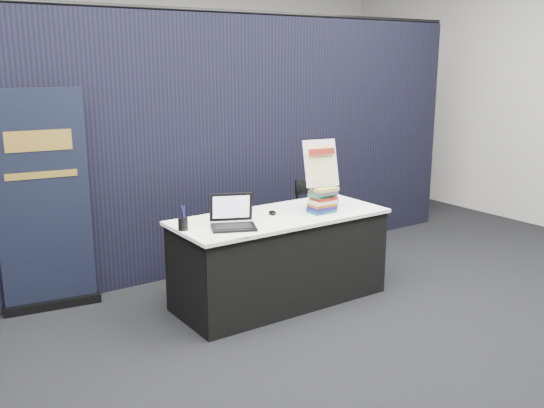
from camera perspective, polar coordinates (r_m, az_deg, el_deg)
The scene contains 15 objects.
floor at distance 4.82m, azimuth 4.57°, elevation -11.08°, with size 8.00×8.00×0.00m, color black.
wall_back at distance 7.90m, azimuth -14.11°, elevation 11.32°, with size 8.00×0.02×3.50m, color #BAB8B0.
drape_partition at distance 5.77m, azimuth -5.28°, elevation 5.48°, with size 6.00×0.08×2.40m, color black.
display_table at distance 5.09m, azimuth 0.75°, elevation -5.12°, with size 1.80×0.75×0.75m.
laptop at distance 4.61m, azimuth -3.93°, elevation -1.51°, with size 0.40×0.39×0.25m.
mouse at distance 4.99m, azimuth 0.03°, elevation -0.82°, with size 0.06×0.10×0.03m, color black.
brochure_left at distance 4.42m, azimuth -4.53°, elevation -2.97°, with size 0.31×0.22×0.00m, color silver.
brochure_mid at distance 4.59m, azimuth -1.52°, elevation -2.30°, with size 0.30×0.21×0.00m, color white.
brochure_right at distance 4.65m, azimuth -1.58°, elevation -2.10°, with size 0.25×0.18×0.00m, color silver.
pen_cup at distance 4.58m, azimuth -8.38°, elevation -1.87°, with size 0.07×0.07×0.10m, color black.
book_stack_tall at distance 5.05m, azimuth 4.78°, elevation 0.40°, with size 0.20×0.16×0.22m.
book_stack_short at distance 5.26m, azimuth 4.85°, elevation 0.52°, with size 0.24×0.20×0.15m.
info_sign at distance 5.02m, azimuth 4.62°, elevation 3.80°, with size 0.31×0.17×0.40m.
pullup_banner at distance 5.14m, azimuth -20.60°, elevation -0.95°, with size 0.77×0.21×1.79m.
stacking_chair at distance 5.90m, azimuth 4.66°, elevation -1.45°, with size 0.44×0.45×0.87m.
Camera 1 is at (-2.78, -3.39, 2.01)m, focal length 40.00 mm.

